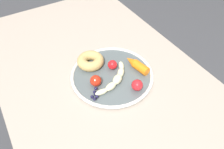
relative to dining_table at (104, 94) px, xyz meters
The scene contains 9 objects.
dining_table is the anchor object (origin of this frame).
plate 0.11m from the dining_table, 67.70° to the left, with size 0.31×0.31×0.02m.
banana 0.13m from the dining_table, 25.87° to the left, with size 0.11×0.17×0.03m.
carrot_orange 0.18m from the dining_table, 77.51° to the left, with size 0.11×0.05×0.03m.
donut 0.15m from the dining_table, behind, with size 0.10×0.10×0.04m, color tan.
blueberry_pile 0.15m from the dining_table, 44.45° to the right, with size 0.05×0.04×0.02m.
tomato_near 0.14m from the dining_table, 107.31° to the left, with size 0.04×0.04×0.04m, color red.
tomato_mid 0.14m from the dining_table, 60.24° to the right, with size 0.04×0.04×0.04m, color red.
tomato_far 0.19m from the dining_table, 30.50° to the left, with size 0.04×0.04×0.04m, color red.
Camera 1 is at (0.50, -0.26, 1.38)m, focal length 35.35 mm.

